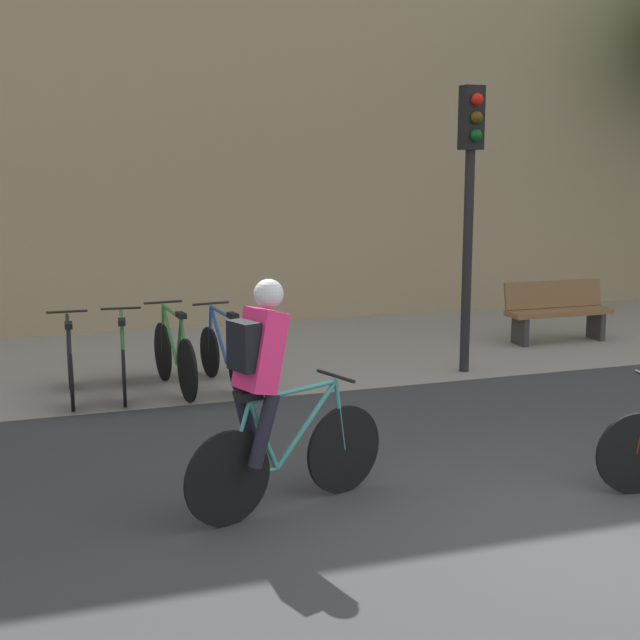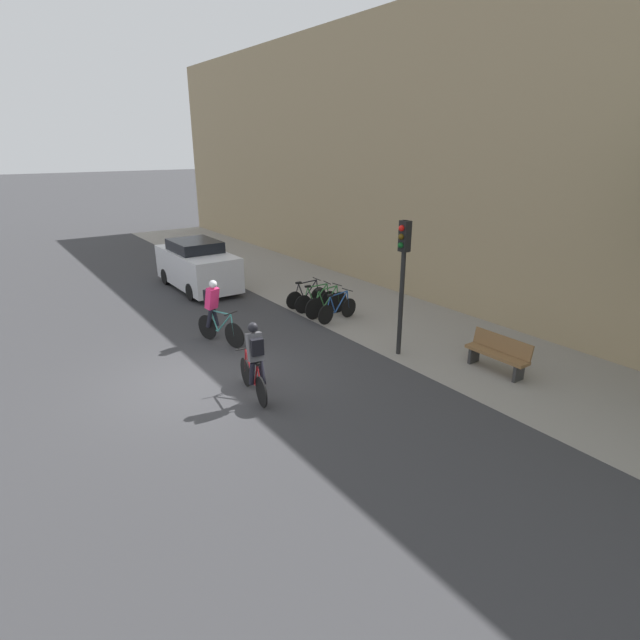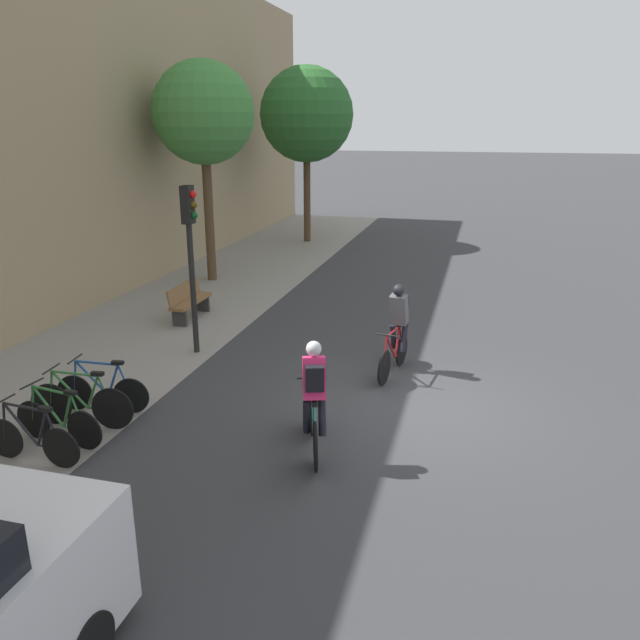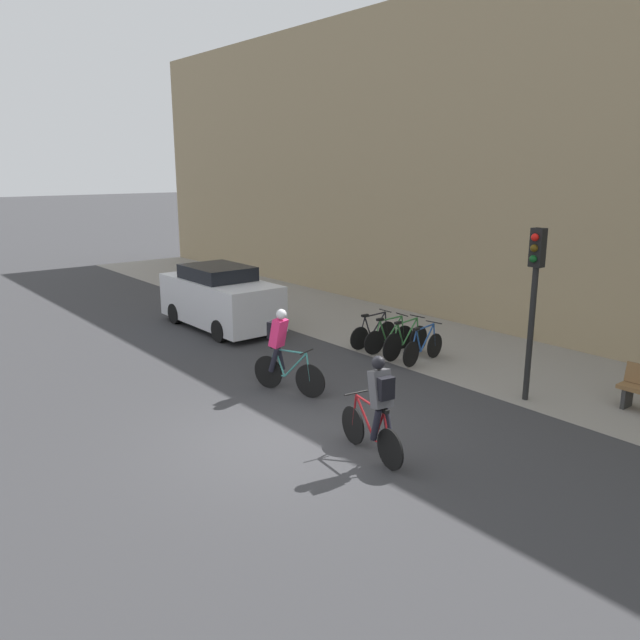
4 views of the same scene
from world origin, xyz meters
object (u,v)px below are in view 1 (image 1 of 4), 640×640
Objects in this scene: bench at (557,310)px; parked_bike_1 at (123,362)px; parked_bike_2 at (174,356)px; traffic_light_pole at (470,176)px; cyclist_pink at (269,393)px; parked_bike_3 at (224,354)px; parked_bike_0 at (70,366)px.

parked_bike_1 is at bearing -171.43° from bench.
traffic_light_pole is at bearing -4.35° from parked_bike_2.
traffic_light_pole is (3.57, 3.59, 1.50)m from cyclist_pink.
parked_bike_2 is at bearing 175.65° from traffic_light_pole.
bench is at bearing 10.45° from parked_bike_3.
cyclist_pink is 3.94m from parked_bike_3.
parked_bike_3 is 1.01× the size of bench.
parked_bike_3 is at bearing -169.55° from bench.
parked_bike_3 is at bearing -0.02° from parked_bike_1.
traffic_light_pole is (4.79, -0.27, 2.06)m from parked_bike_0.
parked_bike_3 is at bearing -0.01° from parked_bike_0.
bench is at bearing 29.66° from traffic_light_pole.
parked_bike_3 is (1.75, -0.00, 0.00)m from parked_bike_0.
cyclist_pink is 5.28m from traffic_light_pole.
cyclist_pink is 1.02× the size of parked_bike_2.
parked_bike_0 is at bearing 176.71° from traffic_light_pole.
traffic_light_pole is at bearing -3.74° from parked_bike_1.
traffic_light_pole reaches higher than bench.
traffic_light_pole is (3.04, -0.27, 2.06)m from parked_bike_3.
parked_bike_2 is 1.09× the size of bench.
parked_bike_1 is (0.58, 0.00, 0.00)m from parked_bike_0.
bench is (6.96, 0.96, 0.09)m from parked_bike_0.
bench is at bearing 40.03° from cyclist_pink.
parked_bike_3 reaches higher than parked_bike_0.
parked_bike_0 is 0.90× the size of parked_bike_2.
bench is (2.17, 1.24, -1.97)m from traffic_light_pole.
parked_bike_3 is at bearing 82.14° from cyclist_pink.
traffic_light_pole reaches higher than parked_bike_1.
cyclist_pink is at bearing -89.25° from parked_bike_2.
parked_bike_2 is at bearing 179.93° from parked_bike_3.
parked_bike_3 is 0.46× the size of traffic_light_pole.
bench is at bearing 7.86° from parked_bike_0.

